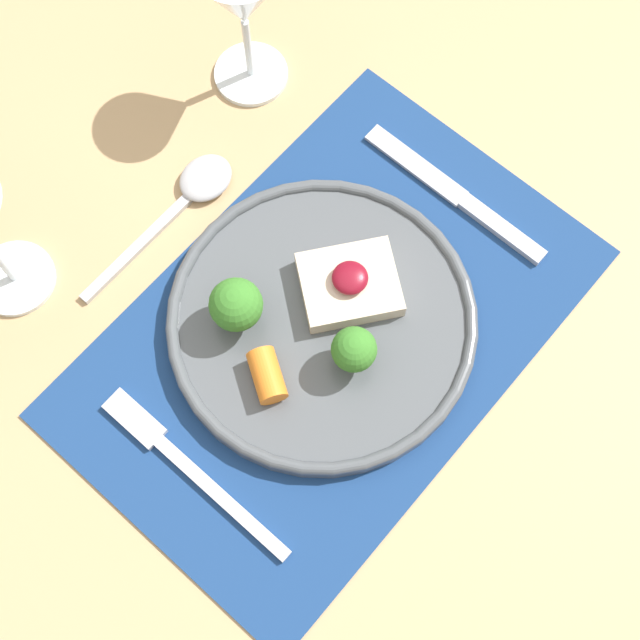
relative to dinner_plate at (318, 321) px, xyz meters
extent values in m
plane|color=brown|center=(0.00, -0.01, -0.77)|extent=(8.00, 8.00, 0.00)
cube|color=tan|center=(0.00, -0.01, -0.03)|extent=(1.21, 1.26, 0.03)
cube|color=navy|center=(0.00, -0.01, -0.02)|extent=(0.50, 0.32, 0.00)
cylinder|color=#4C5156|center=(0.00, 0.00, -0.01)|extent=(0.29, 0.29, 0.02)
torus|color=#4C5156|center=(0.00, 0.00, 0.00)|extent=(0.29, 0.29, 0.01)
cube|color=beige|center=(0.04, 0.00, 0.01)|extent=(0.12, 0.11, 0.02)
ellipsoid|color=maroon|center=(0.04, 0.00, 0.03)|extent=(0.03, 0.03, 0.01)
cylinder|color=#84B256|center=(-0.01, -0.05, 0.01)|extent=(0.01, 0.01, 0.02)
sphere|color=#387A28|center=(-0.01, -0.05, 0.03)|extent=(0.04, 0.04, 0.04)
cylinder|color=#84B256|center=(-0.05, 0.06, 0.01)|extent=(0.01, 0.01, 0.02)
sphere|color=#387A28|center=(-0.05, 0.06, 0.04)|extent=(0.05, 0.05, 0.05)
cylinder|color=orange|center=(-0.07, 0.00, 0.01)|extent=(0.05, 0.05, 0.03)
cube|color=#B2B2B7|center=(-0.18, -0.04, -0.01)|extent=(0.01, 0.16, 0.01)
cube|color=#B2B2B7|center=(-0.18, 0.07, -0.01)|extent=(0.02, 0.06, 0.01)
cube|color=#B2B2B7|center=(0.19, -0.07, -0.01)|extent=(0.02, 0.10, 0.01)
cube|color=#B2B2B7|center=(0.19, 0.04, -0.01)|extent=(0.02, 0.12, 0.00)
cube|color=#B2B2B7|center=(-0.05, 0.19, -0.01)|extent=(0.15, 0.01, 0.01)
ellipsoid|color=#B2B2B7|center=(0.04, 0.19, -0.01)|extent=(0.06, 0.05, 0.02)
cylinder|color=white|center=(0.17, 0.24, -0.02)|extent=(0.08, 0.08, 0.01)
cylinder|color=white|center=(0.17, 0.24, 0.03)|extent=(0.01, 0.01, 0.08)
cylinder|color=white|center=(-0.15, 0.25, -0.02)|extent=(0.08, 0.08, 0.01)
cylinder|color=white|center=(-0.15, 0.25, 0.03)|extent=(0.01, 0.01, 0.08)
camera|label=1|loc=(-0.21, -0.18, 0.78)|focal=50.00mm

